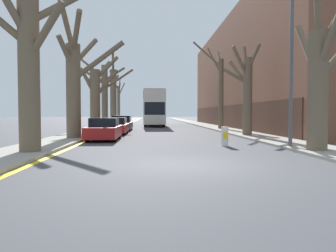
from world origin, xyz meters
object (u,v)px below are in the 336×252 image
street_tree_right_1 (247,91)px  parked_car_2 (122,123)px  street_tree_left_0 (29,63)px  street_tree_left_3 (104,92)px  parked_car_0 (104,130)px  street_tree_left_4 (113,94)px  parked_car_1 (115,126)px  traffic_bollard (225,136)px  lamp_post (289,48)px  double_decker_bus (154,106)px  street_tree_right_0 (319,79)px  street_tree_left_5 (119,101)px  street_tree_left_2 (96,96)px  street_tree_right_2 (220,89)px  street_tree_left_1 (75,80)px

street_tree_right_1 → parked_car_2: (-9.40, 8.87, -2.49)m
street_tree_left_0 → street_tree_left_3: (-0.21, 21.58, 0.29)m
parked_car_0 → parked_car_2: (-0.00, 11.52, 0.03)m
street_tree_left_4 → street_tree_right_1: size_ratio=1.44×
street_tree_left_3 → parked_car_2: street_tree_left_3 is taller
parked_car_2 → street_tree_left_4: bearing=100.8°
parked_car_1 → traffic_bollard: size_ratio=4.45×
lamp_post → street_tree_left_3: bearing=118.9°
street_tree_right_1 → double_decker_bus: street_tree_right_1 is taller
street_tree_right_0 → street_tree_left_5: bearing=107.5°
street_tree_left_5 → street_tree_right_1: bearing=-67.1°
street_tree_right_1 → traffic_bollard: size_ratio=6.91×
double_decker_bus → street_tree_left_5: bearing=126.3°
street_tree_left_2 → parked_car_1: 3.65m
street_tree_left_3 → parked_car_1: 9.78m
street_tree_left_0 → parked_car_2: (1.86, 18.31, -2.87)m
parked_car_0 → parked_car_1: (0.00, 5.79, -0.01)m
street_tree_left_2 → street_tree_left_4: 14.83m
street_tree_left_3 → parked_car_0: street_tree_left_3 is taller
street_tree_right_0 → street_tree_right_2: 19.48m
street_tree_right_2 → double_decker_bus: 12.10m
double_decker_bus → lamp_post: (5.80, -28.00, 1.99)m
street_tree_left_0 → street_tree_left_3: 21.58m
street_tree_left_2 → parked_car_0: (1.76, -7.87, -2.42)m
parked_car_2 → traffic_bollard: bearing=-67.3°
street_tree_right_0 → parked_car_2: size_ratio=1.60×
street_tree_right_1 → parked_car_0: (-9.40, -2.65, -2.52)m
street_tree_left_0 → street_tree_right_2: 22.52m
street_tree_left_2 → street_tree_right_1: bearing=-25.1°
street_tree_left_0 → lamp_post: lamp_post is taller
street_tree_right_0 → traffic_bollard: 5.00m
parked_car_2 → lamp_post: (8.99, -16.80, 3.84)m
street_tree_left_4 → parked_car_0: 23.03m
street_tree_right_1 → street_tree_right_2: bearing=88.7°
parked_car_2 → traffic_bollard: parked_car_2 is taller
street_tree_left_1 → street_tree_left_2: (0.01, 7.54, -0.54)m
street_tree_left_5 → parked_car_1: 24.42m
street_tree_left_3 → double_decker_bus: 9.60m
street_tree_right_1 → lamp_post: bearing=-92.9°
street_tree_right_2 → street_tree_left_5: bearing=124.0°
street_tree_left_2 → street_tree_right_0: bearing=-52.6°
street_tree_left_2 → street_tree_right_1: 12.32m
street_tree_right_1 → double_decker_bus: 21.02m
parked_car_1 → double_decker_bus: bearing=79.3°
street_tree_right_1 → street_tree_right_2: (0.22, 9.93, 0.89)m
street_tree_right_2 → parked_car_2: street_tree_right_2 is taller
street_tree_left_5 → parked_car_1: (2.12, -24.17, -2.81)m
street_tree_left_3 → street_tree_left_4: 7.88m
street_tree_left_0 → parked_car_0: 7.61m
lamp_post → parked_car_0: bearing=149.6°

